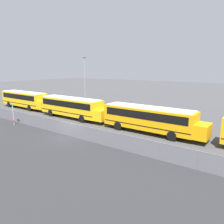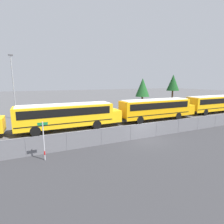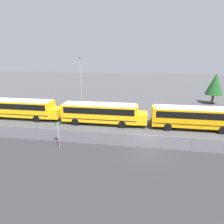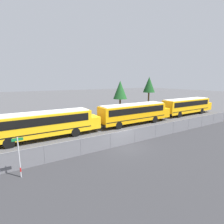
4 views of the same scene
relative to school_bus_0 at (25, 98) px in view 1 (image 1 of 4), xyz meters
name	(u,v)px [view 1 (image 1 of 4)]	position (x,y,z in m)	size (l,w,h in m)	color
ground_plane	(70,136)	(19.39, -6.76, -1.85)	(200.00, 200.00, 0.00)	#424244
road_strip	(20,153)	(19.39, -12.76, -1.84)	(98.26, 12.00, 0.01)	#2B2B2D
fence	(70,129)	(19.39, -6.76, -1.07)	(64.33, 0.07, 1.52)	#9EA0A5
school_bus_0	(25,98)	(0.00, 0.00, 0.00)	(12.37, 2.50, 3.07)	yellow
school_bus_1	(72,106)	(13.09, -0.42, 0.00)	(12.37, 2.50, 3.07)	yellow
school_bus_2	(150,118)	(25.99, -0.46, 0.00)	(12.37, 2.50, 3.07)	orange
street_sign	(13,114)	(9.93, -7.93, -0.32)	(0.70, 0.09, 2.87)	#B7B7BC
light_pole	(85,80)	(6.95, 8.92, 3.28)	(0.60, 0.24, 9.47)	gray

